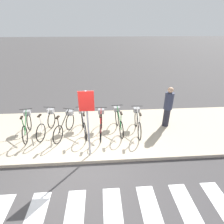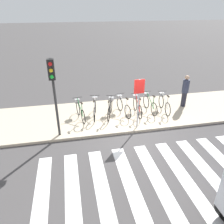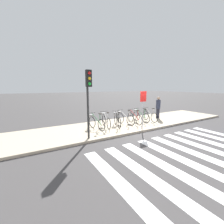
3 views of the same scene
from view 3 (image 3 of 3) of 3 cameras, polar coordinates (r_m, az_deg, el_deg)
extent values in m
plane|color=#423F3F|center=(8.83, 11.20, -7.70)|extent=(120.00, 120.00, 0.00)
cube|color=#B7A88E|center=(10.14, 4.60, -4.91)|extent=(17.57, 3.51, 0.12)
cube|color=silver|center=(4.15, 32.17, -30.95)|extent=(0.45, 8.00, 0.01)
torus|color=black|center=(8.49, -4.06, -5.01)|extent=(0.16, 0.68, 0.68)
torus|color=black|center=(9.24, -7.57, -3.86)|extent=(0.16, 0.68, 0.68)
cylinder|color=#267238|center=(8.80, -5.92, -2.67)|extent=(0.21, 0.94, 0.58)
cylinder|color=#267238|center=(8.52, -4.60, -2.84)|extent=(0.04, 0.04, 0.61)
cube|color=black|center=(8.45, -4.63, -0.67)|extent=(0.11, 0.21, 0.04)
cylinder|color=#262626|center=(9.12, -7.65, -0.31)|extent=(0.46, 0.11, 0.02)
cube|color=gray|center=(9.19, -7.79, -1.45)|extent=(0.27, 0.24, 0.18)
torus|color=black|center=(8.82, -1.29, -4.43)|extent=(0.15, 0.68, 0.68)
torus|color=black|center=(9.68, -3.13, -3.15)|extent=(0.15, 0.68, 0.68)
cylinder|color=silver|center=(9.19, -2.27, -2.09)|extent=(0.19, 0.95, 0.58)
cylinder|color=silver|center=(8.87, -1.57, -2.31)|extent=(0.04, 0.04, 0.61)
cube|color=black|center=(8.80, -1.58, -0.23)|extent=(0.10, 0.21, 0.04)
cylinder|color=#262626|center=(9.57, -3.17, 0.23)|extent=(0.46, 0.10, 0.02)
cube|color=gray|center=(9.65, -3.24, -0.84)|extent=(0.27, 0.24, 0.18)
torus|color=black|center=(9.00, 2.79, -4.14)|extent=(0.25, 0.66, 0.68)
torus|color=black|center=(9.89, 1.40, -2.87)|extent=(0.25, 0.66, 0.68)
cylinder|color=black|center=(9.39, 2.07, -1.84)|extent=(0.33, 0.92, 0.58)
cylinder|color=black|center=(9.06, 2.60, -2.06)|extent=(0.04, 0.04, 0.61)
cube|color=black|center=(9.00, 2.62, -0.02)|extent=(0.13, 0.21, 0.04)
cylinder|color=#262626|center=(9.78, 1.41, 0.45)|extent=(0.44, 0.17, 0.02)
cube|color=gray|center=(9.86, 1.34, -0.60)|extent=(0.29, 0.27, 0.18)
torus|color=black|center=(9.65, 7.11, -3.26)|extent=(0.16, 0.68, 0.68)
torus|color=black|center=(10.28, 3.19, -2.39)|extent=(0.16, 0.68, 0.68)
cylinder|color=silver|center=(9.90, 5.11, -1.26)|extent=(0.21, 0.94, 0.58)
cylinder|color=silver|center=(9.67, 6.57, -1.36)|extent=(0.04, 0.04, 0.61)
cube|color=black|center=(9.61, 6.61, 0.56)|extent=(0.11, 0.21, 0.04)
cylinder|color=#262626|center=(10.17, 3.22, 0.80)|extent=(0.46, 0.11, 0.02)
cube|color=gray|center=(10.24, 3.01, -0.23)|extent=(0.27, 0.24, 0.18)
torus|color=black|center=(9.88, 10.18, -3.03)|extent=(0.07, 0.68, 0.68)
torus|color=black|center=(10.62, 7.08, -2.06)|extent=(0.07, 0.68, 0.68)
cylinder|color=red|center=(10.19, 8.61, -1.02)|extent=(0.08, 0.95, 0.58)
cylinder|color=red|center=(9.92, 9.77, -1.16)|extent=(0.03, 0.03, 0.61)
cube|color=black|center=(9.86, 9.83, 0.71)|extent=(0.08, 0.20, 0.04)
cylinder|color=#262626|center=(10.52, 7.14, 1.03)|extent=(0.46, 0.05, 0.02)
cube|color=gray|center=(10.59, 6.97, 0.05)|extent=(0.25, 0.21, 0.18)
torus|color=black|center=(10.51, 12.81, -2.36)|extent=(0.09, 0.68, 0.68)
torus|color=black|center=(11.14, 9.23, -1.56)|extent=(0.09, 0.68, 0.68)
cylinder|color=#267238|center=(10.77, 11.01, -0.51)|extent=(0.11, 0.95, 0.58)
cylinder|color=#267238|center=(10.53, 12.35, -0.61)|extent=(0.03, 0.03, 0.61)
cube|color=black|center=(10.48, 12.41, 1.15)|extent=(0.09, 0.21, 0.04)
cylinder|color=#262626|center=(11.04, 9.31, 1.39)|extent=(0.46, 0.06, 0.02)
cube|color=gray|center=(11.11, 9.10, 0.45)|extent=(0.26, 0.22, 0.18)
torus|color=black|center=(10.86, 15.79, -2.09)|extent=(0.08, 0.68, 0.68)
torus|color=black|center=(11.55, 12.64, -1.26)|extent=(0.08, 0.68, 0.68)
cylinder|color=beige|center=(11.15, 14.23, -0.28)|extent=(0.09, 0.95, 0.58)
cylinder|color=beige|center=(10.90, 15.41, -0.39)|extent=(0.03, 0.03, 0.61)
cube|color=black|center=(10.85, 15.49, 1.31)|extent=(0.08, 0.20, 0.04)
cylinder|color=#262626|center=(11.46, 12.75, 1.58)|extent=(0.46, 0.05, 0.02)
cube|color=gray|center=(11.53, 12.56, 0.67)|extent=(0.25, 0.21, 0.18)
cylinder|color=#23232D|center=(12.40, 17.04, -0.49)|extent=(0.26, 0.26, 0.78)
cylinder|color=#2D3347|center=(12.29, 17.21, 2.87)|extent=(0.34, 0.34, 0.69)
sphere|color=tan|center=(12.25, 17.32, 5.00)|extent=(0.22, 0.22, 0.22)
cylinder|color=#2D2D2D|center=(7.15, -9.17, 2.49)|extent=(0.10, 0.10, 3.23)
cube|color=black|center=(6.93, -8.90, 12.54)|extent=(0.24, 0.20, 0.75)
sphere|color=red|center=(6.85, -8.63, 14.46)|extent=(0.14, 0.14, 0.14)
sphere|color=gold|center=(6.84, -8.58, 12.54)|extent=(0.14, 0.14, 0.14)
sphere|color=green|center=(6.83, -8.53, 10.62)|extent=(0.14, 0.14, 0.14)
cylinder|color=#99999E|center=(8.96, 11.59, 0.64)|extent=(0.06, 0.06, 2.23)
cube|color=red|center=(8.86, 11.86, 5.82)|extent=(0.44, 0.03, 0.60)
camera|label=1|loc=(6.81, 43.58, 18.73)|focal=28.00mm
camera|label=2|loc=(4.30, 91.39, 36.00)|focal=35.00mm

